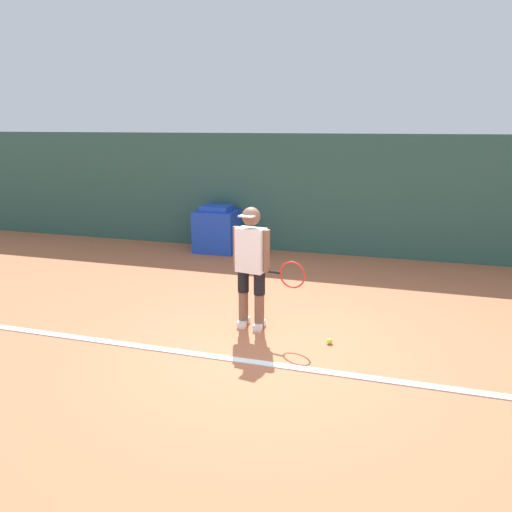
{
  "coord_description": "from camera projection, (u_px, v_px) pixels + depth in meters",
  "views": [
    {
      "loc": [
        1.36,
        -4.89,
        2.43
      ],
      "look_at": [
        -0.33,
        0.8,
        0.86
      ],
      "focal_mm": 35.0,
      "sensor_mm": 36.0,
      "label": 1
    }
  ],
  "objects": [
    {
      "name": "covered_chair",
      "position": [
        217.0,
        230.0,
        9.75
      ],
      "size": [
        0.8,
        0.68,
        0.91
      ],
      "color": "blue",
      "rests_on": "ground_plane"
    },
    {
      "name": "tennis_ball",
      "position": [
        330.0,
        341.0,
        5.69
      ],
      "size": [
        0.07,
        0.07,
        0.07
      ],
      "color": "#D1E533",
      "rests_on": "ground_plane"
    },
    {
      "name": "ground_plane",
      "position": [
        264.0,
        350.0,
        5.53
      ],
      "size": [
        24.0,
        24.0,
        0.0
      ],
      "primitive_type": "plane",
      "color": "#B76642"
    },
    {
      "name": "tennis_player",
      "position": [
        252.0,
        263.0,
        5.96
      ],
      "size": [
        0.92,
        0.31,
        1.5
      ],
      "rotation": [
        0.0,
        0.0,
        -0.18
      ],
      "color": "brown",
      "rests_on": "ground_plane"
    },
    {
      "name": "back_wall",
      "position": [
        329.0,
        195.0,
        9.4
      ],
      "size": [
        24.0,
        0.1,
        2.26
      ],
      "color": "#2D564C",
      "rests_on": "ground_plane"
    },
    {
      "name": "court_baseline",
      "position": [
        256.0,
        362.0,
        5.24
      ],
      "size": [
        21.6,
        0.1,
        0.01
      ],
      "color": "white",
      "rests_on": "ground_plane"
    }
  ]
}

